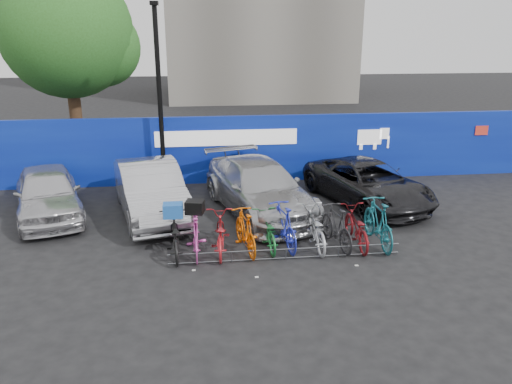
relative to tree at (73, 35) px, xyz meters
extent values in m
plane|color=black|center=(6.77, -10.06, -5.07)|extent=(100.00, 100.00, 0.00)
cube|color=navy|center=(6.77, -4.06, -3.87)|extent=(22.00, 0.15, 2.40)
cube|color=white|center=(5.77, -4.16, -3.42)|extent=(5.00, 0.02, 0.55)
cube|color=white|center=(10.97, -4.16, -3.52)|extent=(1.20, 0.02, 0.90)
cube|color=red|center=(15.27, -4.16, -3.37)|extent=(0.50, 0.02, 0.35)
cylinder|color=#382314|center=(-0.23, -0.06, -3.07)|extent=(0.50, 0.50, 4.00)
sphere|color=#27561A|center=(-0.23, -0.06, 0.13)|extent=(5.20, 5.20, 5.20)
sphere|color=#27561A|center=(0.97, 0.24, -0.47)|extent=(3.20, 3.20, 3.20)
cylinder|color=black|center=(3.57, -4.66, -2.07)|extent=(0.16, 0.16, 6.00)
cube|color=black|center=(3.57, -4.66, 0.98)|extent=(0.25, 0.50, 0.12)
cylinder|color=#595B60|center=(6.77, -10.66, -4.79)|extent=(5.60, 0.03, 0.03)
cylinder|color=#595B60|center=(6.77, -10.66, -5.02)|extent=(5.60, 0.03, 0.03)
cylinder|color=#595B60|center=(4.17, -10.66, -4.93)|extent=(0.03, 0.03, 0.28)
cylinder|color=#595B60|center=(5.47, -10.66, -4.93)|extent=(0.03, 0.03, 0.28)
cylinder|color=#595B60|center=(6.77, -10.66, -4.93)|extent=(0.03, 0.03, 0.28)
cylinder|color=#595B60|center=(8.07, -10.66, -4.93)|extent=(0.03, 0.03, 0.28)
cylinder|color=#595B60|center=(9.37, -10.66, -4.93)|extent=(0.03, 0.03, 0.28)
imported|color=#BCBCC0|center=(0.36, -6.97, -4.33)|extent=(2.99, 4.68, 1.48)
imported|color=#A6A6AB|center=(3.34, -7.21, -4.28)|extent=(2.77, 5.07, 1.59)
imported|color=#AAABAF|center=(6.54, -7.27, -4.30)|extent=(3.52, 5.69, 1.54)
imported|color=black|center=(10.04, -6.88, -4.40)|extent=(3.62, 5.30, 1.35)
imported|color=black|center=(4.13, -10.05, -4.57)|extent=(0.81, 1.94, 1.00)
imported|color=#DA49AE|center=(4.65, -10.07, -4.53)|extent=(0.53, 1.80, 1.08)
imported|color=red|center=(5.23, -10.02, -4.58)|extent=(0.73, 1.89, 0.98)
imported|color=#EC6006|center=(5.86, -10.03, -4.53)|extent=(0.81, 1.84, 1.07)
imported|color=#17692D|center=(6.43, -9.87, -4.62)|extent=(0.73, 1.76, 0.90)
imported|color=#242FC7|center=(6.84, -9.85, -4.50)|extent=(0.84, 1.94, 1.13)
imported|color=#A8ACB0|center=(7.61, -9.96, -4.57)|extent=(0.75, 1.94, 1.00)
imported|color=#252527|center=(8.17, -10.03, -4.53)|extent=(0.79, 1.87, 1.09)
imported|color=maroon|center=(8.69, -10.01, -4.58)|extent=(0.65, 1.87, 0.98)
imported|color=#176672|center=(9.25, -10.04, -4.47)|extent=(0.60, 2.02, 1.21)
cube|color=#1D55AC|center=(4.13, -10.05, -3.91)|extent=(0.47, 0.36, 0.33)
cube|color=black|center=(4.65, -10.07, -3.83)|extent=(0.50, 0.46, 0.31)
camera|label=1|loc=(4.80, -21.39, 0.21)|focal=35.00mm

